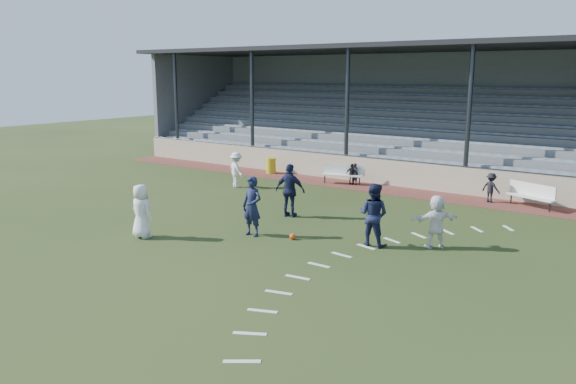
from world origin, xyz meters
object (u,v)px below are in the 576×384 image
object	(u,v)px
trash_bin	(271,166)
football	(293,236)
bench_right	(531,193)
bench_left	(343,172)
player_white_lead	(141,211)
player_navy_lead	(252,206)

from	to	relation	value
trash_bin	football	world-z (taller)	trash_bin
bench_right	football	xyz separation A→B (m)	(-5.16, -9.08, -0.49)
bench_left	trash_bin	xyz separation A→B (m)	(-4.59, 0.29, -0.16)
player_white_lead	player_navy_lead	xyz separation A→B (m)	(2.77, 2.26, 0.10)
football	bench_left	bearing A→B (deg)	110.36
trash_bin	football	distance (m)	12.16
player_white_lead	player_navy_lead	distance (m)	3.57
trash_bin	player_white_lead	xyz separation A→B (m)	(3.80, -11.89, 0.45)
bench_left	player_white_lead	xyz separation A→B (m)	(-0.79, -11.59, 0.29)
football	player_white_lead	bearing A→B (deg)	-147.19
player_navy_lead	football	bearing A→B (deg)	15.16
trash_bin	bench_right	bearing A→B (deg)	-0.68
trash_bin	player_navy_lead	bearing A→B (deg)	-55.70
bench_left	player_navy_lead	size ratio (longest dim) A/B	1.03
bench_left	bench_right	xyz separation A→B (m)	(8.48, 0.14, 0.00)
football	player_white_lead	xyz separation A→B (m)	(-4.11, -2.65, 0.78)
trash_bin	football	bearing A→B (deg)	-49.43
trash_bin	bench_left	bearing A→B (deg)	-3.64
bench_right	football	world-z (taller)	bench_right
bench_left	trash_bin	size ratio (longest dim) A/B	2.49
bench_left	bench_right	bearing A→B (deg)	-16.60
trash_bin	player_white_lead	world-z (taller)	player_white_lead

